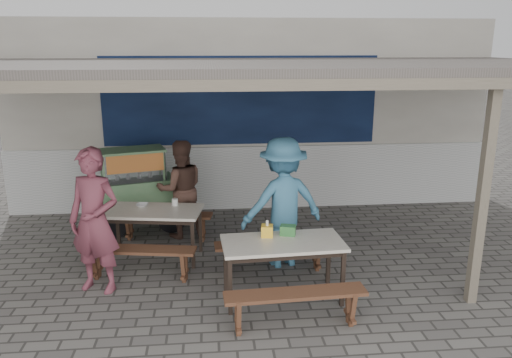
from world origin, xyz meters
The scene contains 17 objects.
ground centered at (0.00, 0.00, 0.00)m, with size 60.00×60.00×0.00m, color #615D58.
back_wall centered at (0.00, 3.58, 1.72)m, with size 9.00×1.28×3.50m.
warung_roof centered at (0.02, 0.90, 2.71)m, with size 9.00×4.21×2.81m.
table_left centered at (-1.63, 0.75, 0.67)m, with size 1.48×0.92×0.75m.
bench_left_street centered at (-1.75, 0.07, 0.34)m, with size 1.51×0.52×0.45m.
bench_left_wall centered at (-1.52, 1.44, 0.34)m, with size 1.51×0.52×0.45m.
table_right centered at (0.06, -0.60, 0.67)m, with size 1.50×0.79×0.75m.
bench_right_street centered at (0.10, -1.31, 0.34)m, with size 1.58×0.36×0.45m.
bench_right_wall centered at (0.03, 0.11, 0.34)m, with size 1.58×0.36×0.45m.
vendor_cart centered at (-2.01, 1.95, 0.76)m, with size 1.65×1.02×1.40m.
patron_street_side centered at (-2.23, -0.15, 0.93)m, with size 0.68×0.44×1.85m, color brown.
patron_wall_side centered at (-1.27, 1.62, 0.80)m, with size 0.77×0.60×1.59m, color #4D3329.
patron_right_table centered at (0.20, 0.39, 0.92)m, with size 1.19×0.68×1.83m, color teal.
tissue_box centered at (-0.11, -0.42, 0.82)m, with size 0.14×0.14×0.14m, color yellow.
donation_box centered at (0.16, -0.40, 0.81)m, with size 0.19×0.13×0.13m, color #347537.
condiment_jar centered at (-1.32, 0.93, 0.80)m, with size 0.09×0.09×0.10m, color silver.
condiment_bowl centered at (-1.79, 0.91, 0.77)m, with size 0.17×0.17×0.04m, color white.
Camera 1 is at (-0.78, -6.15, 3.05)m, focal length 35.00 mm.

